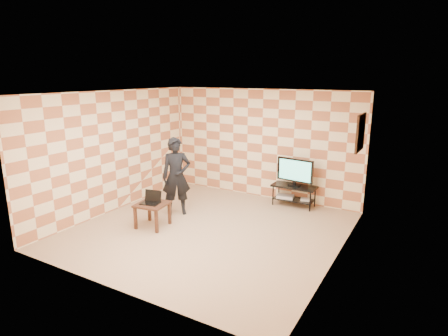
{
  "coord_description": "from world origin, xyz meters",
  "views": [
    {
      "loc": [
        3.74,
        -5.91,
        3.02
      ],
      "look_at": [
        0.0,
        0.6,
        1.15
      ],
      "focal_mm": 30.0,
      "sensor_mm": 36.0,
      "label": 1
    }
  ],
  "objects_px": {
    "tv_stand": "(294,191)",
    "side_table": "(152,207)",
    "person": "(176,176)",
    "tv": "(295,171)"
  },
  "relations": [
    {
      "from": "tv_stand",
      "to": "person",
      "type": "bearing_deg",
      "value": -139.48
    },
    {
      "from": "tv_stand",
      "to": "person",
      "type": "relative_size",
      "value": 0.6
    },
    {
      "from": "tv",
      "to": "side_table",
      "type": "relative_size",
      "value": 1.35
    },
    {
      "from": "person",
      "to": "tv",
      "type": "bearing_deg",
      "value": -1.01
    },
    {
      "from": "tv",
      "to": "side_table",
      "type": "xyz_separation_m",
      "value": [
        -2.07,
        -2.63,
        -0.45
      ]
    },
    {
      "from": "tv",
      "to": "side_table",
      "type": "distance_m",
      "value": 3.37
    },
    {
      "from": "tv_stand",
      "to": "side_table",
      "type": "height_order",
      "value": "same"
    },
    {
      "from": "tv",
      "to": "side_table",
      "type": "height_order",
      "value": "tv"
    },
    {
      "from": "tv_stand",
      "to": "person",
      "type": "xyz_separation_m",
      "value": [
        -2.09,
        -1.78,
        0.49
      ]
    },
    {
      "from": "side_table",
      "to": "person",
      "type": "xyz_separation_m",
      "value": [
        -0.01,
        0.85,
        0.45
      ]
    }
  ]
}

